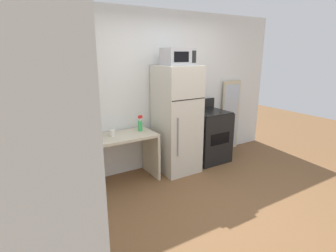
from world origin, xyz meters
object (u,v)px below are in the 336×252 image
coffee_mug (112,133)px  refrigerator (177,120)px  desk_lamp (92,123)px  leaning_mirror (230,116)px  microwave (178,57)px  oven_range (209,136)px  desk (116,150)px  spray_bottle (140,125)px

coffee_mug → refrigerator: 1.08m
desk_lamp → coffee_mug: desk_lamp is taller
leaning_mirror → microwave: bearing=-168.3°
desk_lamp → coffee_mug: (0.28, -0.00, -0.19)m
refrigerator → desk_lamp: bearing=176.8°
desk_lamp → leaning_mirror: (2.84, 0.21, -0.29)m
oven_range → microwave: bearing=-175.9°
oven_range → desk: bearing=179.4°
refrigerator → microwave: microwave is taller
coffee_mug → refrigerator: refrigerator is taller
oven_range → leaning_mirror: (0.76, 0.26, 0.23)m
desk_lamp → leaning_mirror: leaning_mirror is taller
desk → desk_lamp: 0.56m
coffee_mug → desk_lamp: bearing=179.8°
desk → microwave: 1.70m
oven_range → refrigerator: bearing=-177.5°
desk_lamp → microwave: (1.35, -0.10, 0.88)m
oven_range → leaning_mirror: 0.84m
spray_bottle → refrigerator: 0.62m
microwave → leaning_mirror: bearing=11.7°
refrigerator → oven_range: (0.73, 0.03, -0.40)m
coffee_mug → oven_range: 1.83m
microwave → oven_range: microwave is taller
coffee_mug → oven_range: bearing=-1.4°
desk_lamp → oven_range: (2.08, -0.04, -0.52)m
desk → microwave: (1.04, -0.07, 1.34)m
spray_bottle → coffee_mug: size_ratio=2.62×
desk → desk_lamp: size_ratio=3.43×
coffee_mug → refrigerator: (1.08, -0.08, 0.07)m
refrigerator → oven_range: refrigerator is taller
coffee_mug → spray_bottle: bearing=3.9°
desk_lamp → refrigerator: refrigerator is taller
desk_lamp → oven_range: desk_lamp is taller
spray_bottle → leaning_mirror: leaning_mirror is taller
desk → coffee_mug: coffee_mug is taller
desk_lamp → oven_range: bearing=-1.2°
microwave → oven_range: size_ratio=0.42×
spray_bottle → oven_range: oven_range is taller
desk_lamp → spray_bottle: desk_lamp is taller
desk → refrigerator: 1.10m
refrigerator → oven_range: size_ratio=1.58×
microwave → leaning_mirror: (1.49, 0.31, -1.17)m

